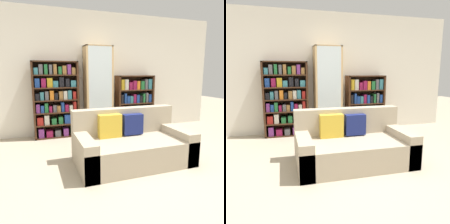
# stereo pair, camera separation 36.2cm
# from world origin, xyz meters

# --- Properties ---
(ground_plane) EXTENTS (16.00, 16.00, 0.00)m
(ground_plane) POSITION_xyz_m (0.00, 0.00, 0.00)
(ground_plane) COLOR tan
(wall_back) EXTENTS (6.19, 0.06, 2.70)m
(wall_back) POSITION_xyz_m (0.00, 2.37, 1.35)
(wall_back) COLOR silver
(wall_back) RESTS_ON ground
(couch) EXTENTS (1.71, 0.93, 0.81)m
(couch) POSITION_xyz_m (0.03, 0.38, 0.27)
(couch) COLOR tan
(couch) RESTS_ON ground
(bookshelf_left) EXTENTS (0.94, 0.32, 1.60)m
(bookshelf_left) POSITION_xyz_m (-0.90, 2.16, 0.80)
(bookshelf_left) COLOR #3D2314
(bookshelf_left) RESTS_ON ground
(display_cabinet) EXTENTS (0.60, 0.36, 1.94)m
(display_cabinet) POSITION_xyz_m (0.02, 2.15, 0.97)
(display_cabinet) COLOR tan
(display_cabinet) RESTS_ON ground
(bookshelf_right) EXTENTS (0.90, 0.32, 1.30)m
(bookshelf_right) POSITION_xyz_m (0.93, 2.16, 0.63)
(bookshelf_right) COLOR #3D2314
(bookshelf_right) RESTS_ON ground
(wine_bottle) EXTENTS (0.08, 0.08, 0.34)m
(wine_bottle) POSITION_xyz_m (0.55, 1.47, 0.14)
(wine_bottle) COLOR #143819
(wine_bottle) RESTS_ON ground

